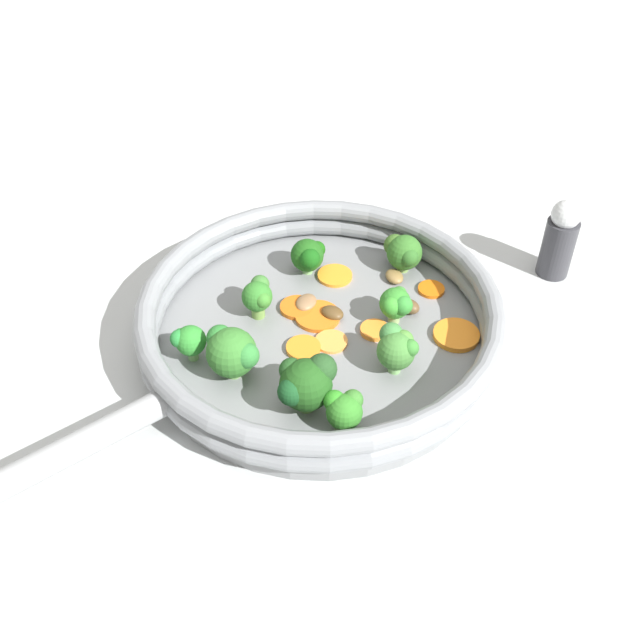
% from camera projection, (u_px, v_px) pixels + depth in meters
% --- Properties ---
extents(ground_plane, '(4.00, 4.00, 0.00)m').
position_uv_depth(ground_plane, '(320.00, 343.00, 0.76)').
color(ground_plane, '#B9BEBF').
extents(skillet, '(0.34, 0.34, 0.02)m').
position_uv_depth(skillet, '(320.00, 337.00, 0.76)').
color(skillet, gray).
rests_on(skillet, ground_plane).
extents(skillet_rim_wall, '(0.36, 0.36, 0.04)m').
position_uv_depth(skillet_rim_wall, '(320.00, 315.00, 0.74)').
color(skillet_rim_wall, gray).
rests_on(skillet_rim_wall, skillet).
extents(skillet_handle, '(0.10, 0.21, 0.03)m').
position_uv_depth(skillet_handle, '(52.00, 459.00, 0.62)').
color(skillet_handle, '#999B9E').
rests_on(skillet_handle, skillet).
extents(skillet_rivet_left, '(0.01, 0.01, 0.01)m').
position_uv_depth(skillet_rivet_left, '(160.00, 375.00, 0.70)').
color(skillet_rivet_left, gray).
rests_on(skillet_rivet_left, skillet).
extents(skillet_rivet_right, '(0.01, 0.01, 0.01)m').
position_uv_depth(skillet_rivet_right, '(203.00, 427.00, 0.65)').
color(skillet_rivet_right, gray).
rests_on(skillet_rivet_right, skillet).
extents(carrot_slice_0, '(0.06, 0.06, 0.01)m').
position_uv_depth(carrot_slice_0, '(456.00, 335.00, 0.74)').
color(carrot_slice_0, orange).
rests_on(carrot_slice_0, skillet).
extents(carrot_slice_1, '(0.05, 0.05, 0.00)m').
position_uv_depth(carrot_slice_1, '(318.00, 316.00, 0.76)').
color(carrot_slice_1, orange).
rests_on(carrot_slice_1, skillet).
extents(carrot_slice_2, '(0.04, 0.04, 0.00)m').
position_uv_depth(carrot_slice_2, '(306.00, 349.00, 0.73)').
color(carrot_slice_2, orange).
rests_on(carrot_slice_2, skillet).
extents(carrot_slice_3, '(0.04, 0.04, 0.00)m').
position_uv_depth(carrot_slice_3, '(431.00, 289.00, 0.80)').
color(carrot_slice_3, orange).
rests_on(carrot_slice_3, skillet).
extents(carrot_slice_4, '(0.04, 0.04, 0.00)m').
position_uv_depth(carrot_slice_4, '(331.00, 342.00, 0.74)').
color(carrot_slice_4, '#F99540').
rests_on(carrot_slice_4, skillet).
extents(carrot_slice_5, '(0.03, 0.03, 0.01)m').
position_uv_depth(carrot_slice_5, '(375.00, 330.00, 0.75)').
color(carrot_slice_5, orange).
rests_on(carrot_slice_5, skillet).
extents(carrot_slice_6, '(0.05, 0.05, 0.00)m').
position_uv_depth(carrot_slice_6, '(297.00, 308.00, 0.77)').
color(carrot_slice_6, orange).
rests_on(carrot_slice_6, skillet).
extents(carrot_slice_7, '(0.05, 0.05, 0.00)m').
position_uv_depth(carrot_slice_7, '(335.00, 276.00, 0.81)').
color(carrot_slice_7, orange).
rests_on(carrot_slice_7, skillet).
extents(broccoli_floret_0, '(0.03, 0.04, 0.04)m').
position_uv_depth(broccoli_floret_0, '(258.00, 296.00, 0.75)').
color(broccoli_floret_0, olive).
rests_on(broccoli_floret_0, skillet).
extents(broccoli_floret_1, '(0.04, 0.04, 0.04)m').
position_uv_depth(broccoli_floret_1, '(344.00, 410.00, 0.64)').
color(broccoli_floret_1, '#6A8651').
rests_on(broccoli_floret_1, skillet).
extents(broccoli_floret_2, '(0.04, 0.04, 0.04)m').
position_uv_depth(broccoli_floret_2, '(309.00, 256.00, 0.81)').
color(broccoli_floret_2, '#7EB467').
rests_on(broccoli_floret_2, skillet).
extents(broccoli_floret_3, '(0.04, 0.04, 0.04)m').
position_uv_depth(broccoli_floret_3, '(397.00, 348.00, 0.69)').
color(broccoli_floret_3, '#7CB668').
rests_on(broccoli_floret_3, skillet).
extents(broccoli_floret_4, '(0.06, 0.05, 0.05)m').
position_uv_depth(broccoli_floret_4, '(232.00, 352.00, 0.69)').
color(broccoli_floret_4, '#608D47').
rests_on(broccoli_floret_4, skillet).
extents(broccoli_floret_5, '(0.03, 0.03, 0.04)m').
position_uv_depth(broccoli_floret_5, '(188.00, 340.00, 0.71)').
color(broccoli_floret_5, '#7EB366').
rests_on(broccoli_floret_5, skillet).
extents(broccoli_floret_6, '(0.05, 0.06, 0.05)m').
position_uv_depth(broccoli_floret_6, '(306.00, 383.00, 0.66)').
color(broccoli_floret_6, '#729B53').
rests_on(broccoli_floret_6, skillet).
extents(broccoli_floret_7, '(0.05, 0.04, 0.04)m').
position_uv_depth(broccoli_floret_7, '(403.00, 252.00, 0.81)').
color(broccoli_floret_7, '#7CA350').
rests_on(broccoli_floret_7, skillet).
extents(broccoli_floret_8, '(0.04, 0.04, 0.04)m').
position_uv_depth(broccoli_floret_8, '(396.00, 304.00, 0.75)').
color(broccoli_floret_8, '#8EAD67').
rests_on(broccoli_floret_8, skillet).
extents(mushroom_piece_0, '(0.03, 0.02, 0.01)m').
position_uv_depth(mushroom_piece_0, '(331.00, 312.00, 0.76)').
color(mushroom_piece_0, brown).
rests_on(mushroom_piece_0, skillet).
extents(mushroom_piece_1, '(0.02, 0.02, 0.01)m').
position_uv_depth(mushroom_piece_1, '(409.00, 306.00, 0.77)').
color(mushroom_piece_1, brown).
rests_on(mushroom_piece_1, skillet).
extents(mushroom_piece_2, '(0.02, 0.03, 0.01)m').
position_uv_depth(mushroom_piece_2, '(306.00, 302.00, 0.78)').
color(mushroom_piece_2, olive).
rests_on(mushroom_piece_2, skillet).
extents(mushroom_piece_3, '(0.03, 0.03, 0.01)m').
position_uv_depth(mushroom_piece_3, '(394.00, 276.00, 0.81)').
color(mushroom_piece_3, olive).
rests_on(mushroom_piece_3, skillet).
extents(salt_shaker, '(0.04, 0.04, 0.09)m').
position_uv_depth(salt_shaker, '(560.00, 239.00, 0.82)').
color(salt_shaker, '#333338').
rests_on(salt_shaker, ground_plane).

